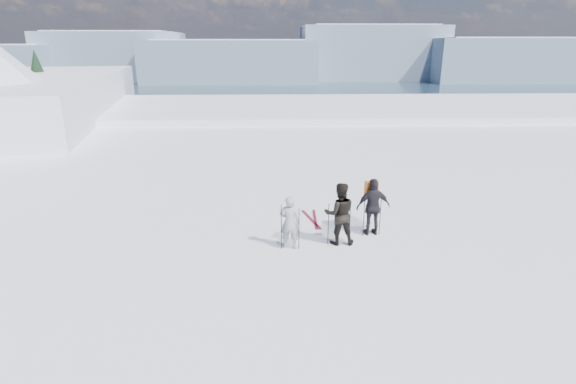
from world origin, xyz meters
The scene contains 8 objects.
lake_basin centered at (0.00, 30.00, -6.50)m, with size 820.00×820.00×71.62m.
far_mountain_range centered at (29.60, 454.78, -7.19)m, with size 770.00×110.00×53.00m.
skier_grey centered at (-2.30, 2.56, 0.77)m, with size 0.56×0.37×1.54m, color #989DA5.
skier_dark centered at (-0.88, 2.81, 0.91)m, with size 0.89×0.69×1.83m, color black.
skier_pack centered at (0.22, 3.42, 0.88)m, with size 1.03×0.43×1.75m, color black.
backpack centered at (0.19, 3.66, 2.01)m, with size 0.37×0.21×0.51m, color orange.
ski_poles centered at (-1.02, 2.86, 0.63)m, with size 3.00×0.95×1.31m.
skis_loose centered at (-1.44, 4.65, 0.01)m, with size 0.53×1.70×0.03m.
Camera 1 is at (-2.78, -8.99, 5.50)m, focal length 28.00 mm.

